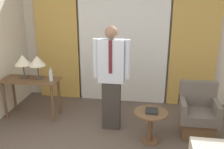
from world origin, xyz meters
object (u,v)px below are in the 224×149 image
at_px(side_table, 150,121).
at_px(book, 152,111).
at_px(table_lamp_right, 37,62).
at_px(armchair, 197,116).
at_px(table_lamp_left, 23,61).
at_px(bottle_near_edge, 51,76).
at_px(desk, 31,86).
at_px(person, 111,75).

relative_size(side_table, book, 2.46).
height_order(table_lamp_right, side_table, table_lamp_right).
distance_m(table_lamp_right, side_table, 2.27).
xyz_separation_m(armchair, book, (-0.75, -0.33, 0.20)).
bearing_deg(table_lamp_right, book, -15.48).
bearing_deg(table_lamp_left, armchair, -4.54).
bearing_deg(side_table, bottle_near_edge, 164.44).
distance_m(table_lamp_left, book, 2.49).
xyz_separation_m(desk, book, (2.22, -0.52, -0.07)).
bearing_deg(table_lamp_right, table_lamp_left, 180.00).
bearing_deg(book, armchair, 23.62).
bearing_deg(person, side_table, -25.72).
bearing_deg(book, table_lamp_left, 166.29).
relative_size(desk, armchair, 1.20).
distance_m(person, side_table, 0.97).
distance_m(armchair, book, 0.84).
bearing_deg(table_lamp_left, table_lamp_right, 0.00).
height_order(person, side_table, person).
bearing_deg(bottle_near_edge, side_table, -15.56).
distance_m(desk, table_lamp_left, 0.49).
bearing_deg(armchair, bottle_near_edge, 176.34).
height_order(bottle_near_edge, armchair, bottle_near_edge).
height_order(desk, book, desk).
distance_m(desk, armchair, 2.99).
bearing_deg(book, table_lamp_right, 164.52).
height_order(desk, bottle_near_edge, bottle_near_edge).
distance_m(desk, book, 2.28).
xyz_separation_m(table_lamp_left, side_table, (2.35, -0.58, -0.72)).
xyz_separation_m(bottle_near_edge, person, (1.13, -0.18, 0.13)).
bearing_deg(armchair, table_lamp_left, 175.46).
relative_size(table_lamp_left, book, 2.05).
bearing_deg(bottle_near_edge, armchair, -3.66).
xyz_separation_m(person, armchair, (1.43, 0.01, -0.64)).
bearing_deg(bottle_near_edge, table_lamp_right, 163.11).
bearing_deg(table_lamp_left, side_table, -13.94).
relative_size(table_lamp_right, side_table, 0.83).
bearing_deg(person, armchair, 0.57).
bearing_deg(book, bottle_near_edge, 164.74).
height_order(table_lamp_right, person, person).
height_order(desk, armchair, armchair).
distance_m(table_lamp_right, person, 1.43).
bearing_deg(person, desk, 172.49).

